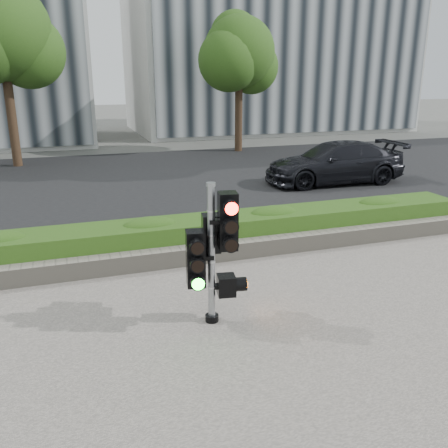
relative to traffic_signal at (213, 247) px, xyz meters
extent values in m
plane|color=#51514C|center=(0.80, 0.39, -1.19)|extent=(120.00, 120.00, 0.00)
cube|color=#9E9389|center=(0.80, -2.11, -1.17)|extent=(16.00, 11.00, 0.03)
cube|color=black|center=(0.80, 10.39, -1.18)|extent=(60.00, 13.00, 0.02)
cube|color=gray|center=(0.80, 3.54, -1.13)|extent=(60.00, 0.25, 0.12)
cube|color=gray|center=(0.80, 2.29, -0.99)|extent=(12.00, 0.32, 0.34)
cube|color=#4A8228|center=(0.80, 2.94, -0.82)|extent=(12.00, 1.00, 0.68)
cube|color=#B7B7B2|center=(11.80, 25.39, 4.81)|extent=(18.00, 10.00, 12.00)
cylinder|color=black|center=(-3.70, 14.89, 0.83)|extent=(0.36, 0.36, 4.03)
sphere|color=#1C3D11|center=(-3.70, 14.89, 4.00)|extent=(3.74, 3.74, 3.74)
sphere|color=#1C3D11|center=(-2.84, 15.25, 3.28)|extent=(2.88, 2.88, 2.88)
cylinder|color=black|center=(6.30, 15.89, 0.60)|extent=(0.36, 0.36, 3.58)
sphere|color=#1C3D11|center=(6.30, 15.89, 3.42)|extent=(3.33, 3.33, 3.33)
sphere|color=#1C3D11|center=(7.07, 16.21, 2.78)|extent=(2.56, 2.56, 2.56)
sphere|color=#1C3D11|center=(5.66, 15.50, 3.04)|extent=(2.82, 2.82, 2.82)
sphere|color=#1C3D11|center=(6.30, 16.53, 4.19)|extent=(2.30, 2.30, 2.30)
cylinder|color=black|center=(-0.03, -0.03, -1.11)|extent=(0.20, 0.20, 0.10)
cylinder|color=gray|center=(-0.03, -0.03, -0.14)|extent=(0.10, 0.10, 2.05)
cylinder|color=gray|center=(-0.03, -0.03, 0.91)|extent=(0.13, 0.13, 0.05)
cube|color=#FF1107|center=(0.19, -0.09, 0.39)|extent=(0.30, 0.30, 0.82)
cube|color=#14E51E|center=(-0.26, -0.02, -0.14)|extent=(0.30, 0.30, 0.82)
cube|color=black|center=(0.03, 0.20, 0.14)|extent=(0.30, 0.30, 0.56)
cube|color=orange|center=(0.19, -0.03, -0.61)|extent=(0.30, 0.30, 0.30)
imported|color=black|center=(6.81, 7.91, -0.47)|extent=(4.86, 2.13, 1.39)
camera|label=1|loc=(-1.88, -6.04, 2.30)|focal=38.00mm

